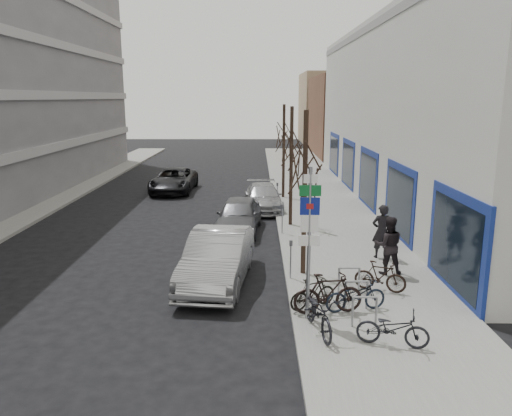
{
  "coord_description": "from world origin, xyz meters",
  "views": [
    {
      "loc": [
        1.07,
        -12.3,
        5.88
      ],
      "look_at": [
        1.03,
        5.15,
        2.0
      ],
      "focal_mm": 35.0,
      "sensor_mm": 36.0,
      "label": 1
    }
  ],
  "objects_px": {
    "meter_front": "(291,255)",
    "bike_far_inner": "(380,276)",
    "tree_far": "(284,129)",
    "pedestrian_far": "(388,245)",
    "pedestrian_near": "(382,231)",
    "bike_mid_inner": "(313,293)",
    "tree_near": "(305,155)",
    "bike_mid_curb": "(356,292)",
    "tree_mid": "(292,138)",
    "highway_sign_pole": "(309,234)",
    "bike_near_right": "(328,293)",
    "bike_near_left": "(319,310)",
    "parked_car_front": "(218,258)",
    "bike_rack": "(356,291)",
    "meter_back": "(277,192)",
    "parked_car_back": "(263,197)",
    "parked_car_mid": "(239,215)",
    "meter_mid": "(282,216)",
    "lane_car": "(174,180)"
  },
  "relations": [
    {
      "from": "bike_mid_curb",
      "to": "parked_car_front",
      "type": "height_order",
      "value": "parked_car_front"
    },
    {
      "from": "parked_car_back",
      "to": "pedestrian_far",
      "type": "distance_m",
      "value": 11.08
    },
    {
      "from": "meter_back",
      "to": "pedestrian_far",
      "type": "relative_size",
      "value": 0.64
    },
    {
      "from": "bike_mid_inner",
      "to": "tree_far",
      "type": "bearing_deg",
      "value": -28.52
    },
    {
      "from": "meter_mid",
      "to": "bike_mid_inner",
      "type": "bearing_deg",
      "value": -86.64
    },
    {
      "from": "parked_car_back",
      "to": "bike_mid_curb",
      "type": "bearing_deg",
      "value": -83.25
    },
    {
      "from": "tree_mid",
      "to": "bike_near_right",
      "type": "distance_m",
      "value": 10.27
    },
    {
      "from": "tree_near",
      "to": "parked_car_mid",
      "type": "xyz_separation_m",
      "value": [
        -2.35,
        5.73,
        -3.34
      ]
    },
    {
      "from": "tree_mid",
      "to": "bike_mid_curb",
      "type": "height_order",
      "value": "tree_mid"
    },
    {
      "from": "tree_mid",
      "to": "pedestrian_near",
      "type": "xyz_separation_m",
      "value": [
        2.98,
        -4.85,
        -2.97
      ]
    },
    {
      "from": "tree_near",
      "to": "meter_front",
      "type": "relative_size",
      "value": 4.33
    },
    {
      "from": "tree_mid",
      "to": "parked_car_front",
      "type": "xyz_separation_m",
      "value": [
        -2.8,
        -7.07,
        -3.26
      ]
    },
    {
      "from": "highway_sign_pole",
      "to": "bike_mid_curb",
      "type": "height_order",
      "value": "highway_sign_pole"
    },
    {
      "from": "meter_front",
      "to": "bike_far_inner",
      "type": "bearing_deg",
      "value": -22.57
    },
    {
      "from": "highway_sign_pole",
      "to": "parked_car_back",
      "type": "relative_size",
      "value": 0.91
    },
    {
      "from": "bike_rack",
      "to": "parked_car_front",
      "type": "relative_size",
      "value": 0.44
    },
    {
      "from": "pedestrian_near",
      "to": "bike_far_inner",
      "type": "bearing_deg",
      "value": 71.1
    },
    {
      "from": "parked_car_mid",
      "to": "tree_mid",
      "type": "bearing_deg",
      "value": 22.9
    },
    {
      "from": "tree_mid",
      "to": "parked_car_front",
      "type": "bearing_deg",
      "value": -111.6
    },
    {
      "from": "meter_mid",
      "to": "bike_mid_inner",
      "type": "xyz_separation_m",
      "value": [
        0.46,
        -7.85,
        -0.31
      ]
    },
    {
      "from": "bike_far_inner",
      "to": "highway_sign_pole",
      "type": "bearing_deg",
      "value": 151.24
    },
    {
      "from": "parked_car_back",
      "to": "parked_car_mid",
      "type": "bearing_deg",
      "value": -107.54
    },
    {
      "from": "bike_rack",
      "to": "bike_near_left",
      "type": "xyz_separation_m",
      "value": [
        -1.21,
        -1.42,
        0.08
      ]
    },
    {
      "from": "meter_back",
      "to": "bike_near_left",
      "type": "bearing_deg",
      "value": -88.28
    },
    {
      "from": "highway_sign_pole",
      "to": "bike_near_left",
      "type": "distance_m",
      "value": 1.9
    },
    {
      "from": "bike_mid_inner",
      "to": "lane_car",
      "type": "bearing_deg",
      "value": -8.07
    },
    {
      "from": "bike_rack",
      "to": "bike_far_inner",
      "type": "distance_m",
      "value": 1.63
    },
    {
      "from": "bike_rack",
      "to": "bike_mid_inner",
      "type": "distance_m",
      "value": 1.19
    },
    {
      "from": "meter_back",
      "to": "pedestrian_near",
      "type": "height_order",
      "value": "pedestrian_near"
    },
    {
      "from": "meter_back",
      "to": "bike_mid_inner",
      "type": "height_order",
      "value": "meter_back"
    },
    {
      "from": "meter_front",
      "to": "pedestrian_near",
      "type": "bearing_deg",
      "value": 32.1
    },
    {
      "from": "highway_sign_pole",
      "to": "bike_mid_curb",
      "type": "distance_m",
      "value": 2.29
    },
    {
      "from": "parked_car_front",
      "to": "pedestrian_far",
      "type": "distance_m",
      "value": 5.62
    },
    {
      "from": "bike_mid_inner",
      "to": "pedestrian_near",
      "type": "bearing_deg",
      "value": -61.99
    },
    {
      "from": "parked_car_front",
      "to": "bike_near_left",
      "type": "bearing_deg",
      "value": -47.24
    },
    {
      "from": "bike_far_inner",
      "to": "parked_car_mid",
      "type": "xyz_separation_m",
      "value": [
        -4.53,
        7.32,
        0.14
      ]
    },
    {
      "from": "bike_near_left",
      "to": "bike_near_right",
      "type": "height_order",
      "value": "bike_near_left"
    },
    {
      "from": "meter_back",
      "to": "parked_car_front",
      "type": "distance_m",
      "value": 11.32
    },
    {
      "from": "meter_front",
      "to": "parked_car_front",
      "type": "distance_m",
      "value": 2.35
    },
    {
      "from": "parked_car_front",
      "to": "parked_car_mid",
      "type": "height_order",
      "value": "parked_car_front"
    },
    {
      "from": "tree_far",
      "to": "parked_car_back",
      "type": "height_order",
      "value": "tree_far"
    },
    {
      "from": "bike_rack",
      "to": "pedestrian_near",
      "type": "height_order",
      "value": "pedestrian_near"
    },
    {
      "from": "bike_near_right",
      "to": "meter_mid",
      "type": "bearing_deg",
      "value": -1.9
    },
    {
      "from": "tree_near",
      "to": "pedestrian_far",
      "type": "distance_m",
      "value": 4.07
    },
    {
      "from": "bike_mid_curb",
      "to": "tree_mid",
      "type": "bearing_deg",
      "value": -6.36
    },
    {
      "from": "tree_far",
      "to": "pedestrian_far",
      "type": "bearing_deg",
      "value": -77.96
    },
    {
      "from": "pedestrian_near",
      "to": "bike_rack",
      "type": "bearing_deg",
      "value": 63.63
    },
    {
      "from": "bike_mid_curb",
      "to": "tree_near",
      "type": "bearing_deg",
      "value": 7.7
    },
    {
      "from": "bike_mid_curb",
      "to": "tree_far",
      "type": "bearing_deg",
      "value": -9.17
    },
    {
      "from": "bike_mid_inner",
      "to": "pedestrian_far",
      "type": "distance_m",
      "value": 3.97
    }
  ]
}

